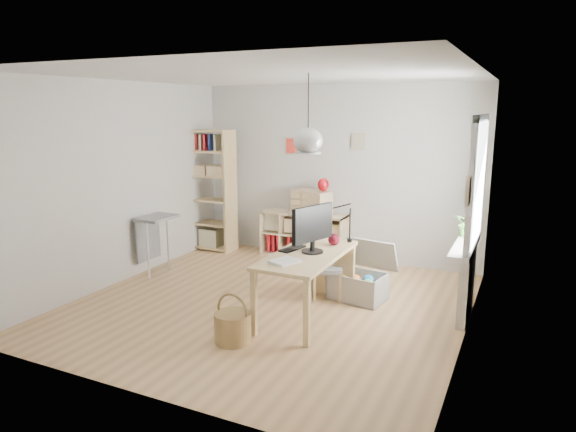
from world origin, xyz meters
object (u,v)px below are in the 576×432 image
at_px(cube_shelf, 303,238).
at_px(desk, 307,261).
at_px(chair, 327,265).
at_px(storage_chest, 361,280).
at_px(monitor, 313,226).
at_px(drawer_chest, 311,202).
at_px(tall_bookshelf, 210,185).

bearing_deg(cube_shelf, desk, -65.39).
distance_m(chair, storage_chest, 0.47).
height_order(desk, cube_shelf, desk).
distance_m(cube_shelf, storage_chest, 1.98).
distance_m(cube_shelf, monitor, 2.53).
relative_size(cube_shelf, drawer_chest, 2.18).
xyz_separation_m(tall_bookshelf, chair, (2.56, -1.27, -0.67)).
distance_m(desk, cube_shelf, 2.48).
bearing_deg(storage_chest, chair, -151.54).
relative_size(desk, monitor, 2.51).
bearing_deg(tall_bookshelf, drawer_chest, 7.97).
height_order(cube_shelf, drawer_chest, drawer_chest).
xyz_separation_m(cube_shelf, drawer_chest, (0.15, -0.04, 0.61)).
distance_m(chair, drawer_chest, 1.79).
bearing_deg(tall_bookshelf, chair, -26.30).
xyz_separation_m(cube_shelf, tall_bookshelf, (-1.56, -0.28, 0.79)).
distance_m(desk, drawer_chest, 2.37).
height_order(storage_chest, monitor, monitor).
distance_m(monitor, drawer_chest, 2.32).
distance_m(storage_chest, monitor, 1.17).
bearing_deg(storage_chest, monitor, -104.97).
xyz_separation_m(desk, chair, (-0.03, 0.68, -0.23)).
bearing_deg(desk, storage_chest, 65.40).
bearing_deg(desk, chair, 92.10).
height_order(storage_chest, drawer_chest, drawer_chest).
relative_size(desk, tall_bookshelf, 0.75).
bearing_deg(monitor, storage_chest, 84.85).
relative_size(tall_bookshelf, drawer_chest, 3.11).
distance_m(tall_bookshelf, drawer_chest, 1.74).
xyz_separation_m(chair, storage_chest, (0.40, 0.14, -0.19)).
bearing_deg(drawer_chest, monitor, -45.56).
bearing_deg(desk, tall_bookshelf, 142.99).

